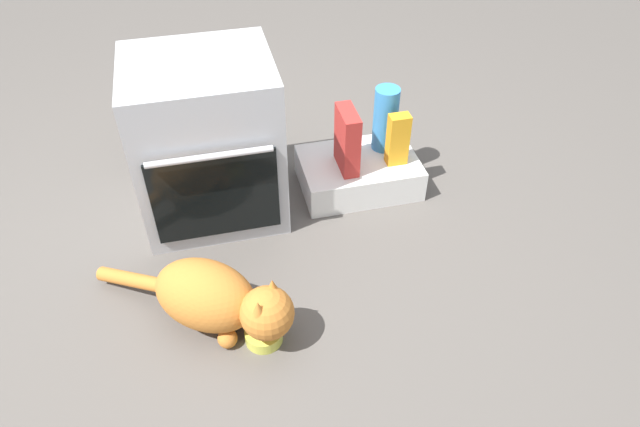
# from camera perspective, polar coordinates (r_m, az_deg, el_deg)

# --- Properties ---
(ground) EXTENTS (8.00, 8.00, 0.00)m
(ground) POSITION_cam_1_polar(r_m,az_deg,el_deg) (2.30, -8.16, -6.43)
(ground) COLOR #56514C
(oven) EXTENTS (0.57, 0.55, 0.70)m
(oven) POSITION_cam_1_polar(r_m,az_deg,el_deg) (2.42, -11.07, 6.97)
(oven) COLOR #B7BABF
(oven) RESTS_ON ground
(pantry_cabinet) EXTENTS (0.52, 0.36, 0.15)m
(pantry_cabinet) POSITION_cam_1_polar(r_m,az_deg,el_deg) (2.66, 3.81, 4.04)
(pantry_cabinet) COLOR white
(pantry_cabinet) RESTS_ON ground
(food_bowl) EXTENTS (0.13, 0.13, 0.08)m
(food_bowl) POSITION_cam_1_polar(r_m,az_deg,el_deg) (2.08, -5.57, -11.76)
(food_bowl) COLOR #D1D14C
(food_bowl) RESTS_ON ground
(cat) EXTENTS (0.69, 0.55, 0.27)m
(cat) POSITION_cam_1_polar(r_m,az_deg,el_deg) (2.06, -10.10, -8.26)
(cat) COLOR #C6752D
(cat) RESTS_ON ground
(cereal_box) EXTENTS (0.07, 0.18, 0.28)m
(cereal_box) POSITION_cam_1_polar(r_m,az_deg,el_deg) (2.49, 2.71, 7.23)
(cereal_box) COLOR #B72D28
(cereal_box) RESTS_ON pantry_cabinet
(water_bottle) EXTENTS (0.11, 0.11, 0.30)m
(water_bottle) POSITION_cam_1_polar(r_m,az_deg,el_deg) (2.62, 6.47, 9.24)
(water_bottle) COLOR #388CD1
(water_bottle) RESTS_ON pantry_cabinet
(juice_carton) EXTENTS (0.09, 0.06, 0.24)m
(juice_carton) POSITION_cam_1_polar(r_m,az_deg,el_deg) (2.55, 7.67, 7.24)
(juice_carton) COLOR orange
(juice_carton) RESTS_ON pantry_cabinet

